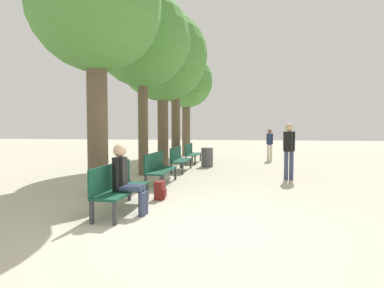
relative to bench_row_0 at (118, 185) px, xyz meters
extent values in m
plane|color=beige|center=(1.64, -0.56, -0.51)|extent=(80.00, 80.00, 0.00)
cube|color=#144733|center=(0.10, 0.00, -0.10)|extent=(0.49, 1.75, 0.04)
cube|color=#144733|center=(-0.12, 0.00, 0.16)|extent=(0.04, 1.75, 0.48)
cube|color=#38383D|center=(0.30, -0.83, -0.31)|extent=(0.06, 0.06, 0.38)
cube|color=#38383D|center=(0.30, 0.83, -0.31)|extent=(0.06, 0.06, 0.38)
cube|color=#38383D|center=(-0.10, -0.83, -0.31)|extent=(0.06, 0.06, 0.38)
cube|color=#38383D|center=(-0.10, 0.83, -0.31)|extent=(0.06, 0.06, 0.38)
cube|color=#144733|center=(0.10, 2.79, -0.10)|extent=(0.49, 1.75, 0.04)
cube|color=#144733|center=(-0.12, 2.79, 0.16)|extent=(0.04, 1.75, 0.48)
cube|color=#38383D|center=(0.30, 1.96, -0.31)|extent=(0.06, 0.06, 0.38)
cube|color=#38383D|center=(0.30, 3.62, -0.31)|extent=(0.06, 0.06, 0.38)
cube|color=#38383D|center=(-0.10, 1.96, -0.31)|extent=(0.06, 0.06, 0.38)
cube|color=#38383D|center=(-0.10, 3.62, -0.31)|extent=(0.06, 0.06, 0.38)
cube|color=#144733|center=(0.10, 5.57, -0.10)|extent=(0.49, 1.75, 0.04)
cube|color=#144733|center=(-0.12, 5.57, 0.16)|extent=(0.04, 1.75, 0.48)
cube|color=#38383D|center=(0.30, 4.74, -0.31)|extent=(0.06, 0.06, 0.38)
cube|color=#38383D|center=(0.30, 6.41, -0.31)|extent=(0.06, 0.06, 0.38)
cube|color=#38383D|center=(-0.10, 4.74, -0.31)|extent=(0.06, 0.06, 0.38)
cube|color=#38383D|center=(-0.10, 6.41, -0.31)|extent=(0.06, 0.06, 0.38)
cube|color=#144733|center=(0.10, 8.36, -0.10)|extent=(0.49, 1.75, 0.04)
cube|color=#144733|center=(-0.12, 8.36, 0.16)|extent=(0.04, 1.75, 0.48)
cube|color=#38383D|center=(0.30, 7.53, -0.31)|extent=(0.06, 0.06, 0.38)
cube|color=#38383D|center=(0.30, 9.19, -0.31)|extent=(0.06, 0.06, 0.38)
cube|color=#38383D|center=(-0.10, 7.53, -0.31)|extent=(0.06, 0.06, 0.38)
cube|color=#38383D|center=(-0.10, 9.19, -0.31)|extent=(0.06, 0.06, 0.38)
cylinder|color=brown|center=(-1.00, 1.18, 1.28)|extent=(0.47, 0.47, 3.57)
sphere|color=#478438|center=(-1.00, 1.18, 3.90)|extent=(3.02, 3.02, 3.02)
cylinder|color=brown|center=(-1.00, 4.43, 1.35)|extent=(0.34, 0.34, 3.71)
sphere|color=#478438|center=(-1.00, 4.43, 4.09)|extent=(3.22, 3.22, 3.22)
cylinder|color=brown|center=(-1.00, 7.01, 1.30)|extent=(0.46, 0.46, 3.61)
sphere|color=#478438|center=(-1.00, 7.01, 4.15)|extent=(3.79, 3.79, 3.79)
cylinder|color=brown|center=(-1.00, 9.50, 1.53)|extent=(0.45, 0.45, 4.07)
sphere|color=#478438|center=(-1.00, 9.50, 4.29)|extent=(2.64, 2.64, 2.64)
cylinder|color=brown|center=(-1.00, 12.35, 1.28)|extent=(0.48, 0.48, 3.58)
sphere|color=#478438|center=(-1.00, 12.35, 3.94)|extent=(3.16, 3.16, 3.16)
cylinder|color=#384260|center=(0.35, -0.27, -0.02)|extent=(0.44, 0.13, 0.13)
cylinder|color=#384260|center=(0.57, -0.27, -0.29)|extent=(0.13, 0.13, 0.42)
cylinder|color=#384260|center=(0.35, -0.11, -0.02)|extent=(0.44, 0.13, 0.13)
cylinder|color=#384260|center=(0.57, -0.11, -0.29)|extent=(0.13, 0.13, 0.42)
cube|color=black|center=(0.13, -0.19, 0.23)|extent=(0.20, 0.24, 0.62)
cylinder|color=black|center=(0.13, -0.32, 0.26)|extent=(0.09, 0.09, 0.56)
cylinder|color=black|center=(0.13, -0.06, 0.26)|extent=(0.09, 0.09, 0.56)
sphere|color=tan|center=(0.13, -0.19, 0.67)|extent=(0.24, 0.24, 0.24)
cube|color=maroon|center=(0.53, 1.06, -0.30)|extent=(0.18, 0.31, 0.40)
cube|color=maroon|center=(0.64, 1.06, -0.36)|extent=(0.04, 0.22, 0.18)
cylinder|color=beige|center=(3.61, 9.96, -0.11)|extent=(0.12, 0.12, 0.80)
cylinder|color=beige|center=(3.75, 9.96, -0.11)|extent=(0.12, 0.12, 0.80)
cube|color=navy|center=(3.68, 9.96, 0.57)|extent=(0.22, 0.24, 0.56)
cylinder|color=navy|center=(3.56, 9.96, 0.59)|extent=(0.08, 0.08, 0.54)
cylinder|color=navy|center=(3.80, 9.96, 0.59)|extent=(0.08, 0.08, 0.54)
sphere|color=brown|center=(3.68, 9.96, 0.97)|extent=(0.22, 0.22, 0.22)
cylinder|color=#384260|center=(3.68, 4.21, -0.07)|extent=(0.13, 0.13, 0.88)
cylinder|color=#384260|center=(3.83, 4.21, -0.07)|extent=(0.13, 0.13, 0.88)
cube|color=black|center=(3.76, 4.21, 0.68)|extent=(0.31, 0.30, 0.62)
cylinder|color=black|center=(3.63, 4.21, 0.70)|extent=(0.09, 0.09, 0.59)
cylinder|color=black|center=(3.89, 4.21, 0.70)|extent=(0.09, 0.09, 0.59)
sphere|color=tan|center=(3.76, 4.21, 1.11)|extent=(0.24, 0.24, 0.24)
cylinder|color=#4C4C51|center=(0.89, 7.03, -0.11)|extent=(0.49, 0.49, 0.80)
camera|label=1|loc=(2.33, -5.34, 1.04)|focal=28.00mm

